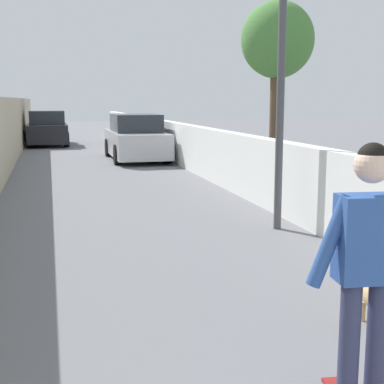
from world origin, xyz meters
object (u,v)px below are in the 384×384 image
object	(u,v)px
lamp_post	(282,24)
dog	(374,295)
tree_right_mid	(277,43)
car_near	(136,139)
car_far	(47,129)
person_skateboarder	(368,257)

from	to	relation	value
lamp_post	dog	size ratio (longest dim) A/B	2.85
tree_right_mid	car_near	world-z (taller)	tree_right_mid
tree_right_mid	lamp_post	world-z (taller)	lamp_post
car_near	lamp_post	bearing A→B (deg)	-176.80
car_near	car_far	bearing A→B (deg)	22.33
tree_right_mid	person_skateboarder	world-z (taller)	tree_right_mid
lamp_post	car_near	size ratio (longest dim) A/B	1.05
tree_right_mid	dog	bearing A→B (deg)	162.54
person_skateboarder	car_near	size ratio (longest dim) A/B	0.38
dog	car_near	bearing A→B (deg)	-0.23
car_far	tree_right_mid	bearing A→B (deg)	-155.42
car_near	car_far	size ratio (longest dim) A/B	1.11
tree_right_mid	car_far	distance (m)	14.00
dog	car_far	size ratio (longest dim) A/B	0.41
tree_right_mid	car_far	size ratio (longest dim) A/B	1.12
person_skateboarder	car_far	distance (m)	22.98
dog	car_far	distance (m)	21.76
tree_right_mid	dog	world-z (taller)	tree_right_mid
lamp_post	car_far	bearing A→B (deg)	11.16
person_skateboarder	tree_right_mid	bearing A→B (deg)	-20.04
dog	car_far	xyz separation A→B (m)	(21.57, 2.86, 0.44)
tree_right_mid	dog	size ratio (longest dim) A/B	2.75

